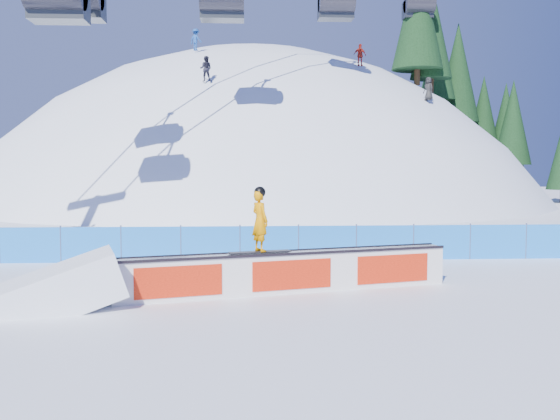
{
  "coord_description": "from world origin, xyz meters",
  "views": [
    {
      "loc": [
        -0.88,
        -16.63,
        3.23
      ],
      "look_at": [
        0.18,
        1.31,
        1.97
      ],
      "focal_mm": 40.0,
      "sensor_mm": 36.0,
      "label": 1
    }
  ],
  "objects": [
    {
      "name": "distant_skiers",
      "position": [
        1.94,
        29.04,
        10.92
      ],
      "size": [
        18.04,
        8.2,
        5.71
      ],
      "color": "black",
      "rests_on": "ground"
    },
    {
      "name": "snow_ramp",
      "position": [
        -5.05,
        -2.31,
        0.0
      ],
      "size": [
        3.29,
        2.53,
        1.82
      ],
      "primitive_type": null,
      "rotation": [
        0.0,
        -0.31,
        0.27
      ],
      "color": "white",
      "rests_on": "ground"
    },
    {
      "name": "treeline",
      "position": [
        22.9,
        42.36,
        9.58
      ],
      "size": [
        20.22,
        11.63,
        20.3
      ],
      "color": "#342315",
      "rests_on": "ground"
    },
    {
      "name": "rail_box",
      "position": [
        0.27,
        -0.83,
        0.52
      ],
      "size": [
        8.68,
        2.97,
        1.06
      ],
      "rotation": [
        0.0,
        0.0,
        0.27
      ],
      "color": "silver",
      "rests_on": "ground"
    },
    {
      "name": "snow_hill",
      "position": [
        0.0,
        42.0,
        -18.0
      ],
      "size": [
        64.0,
        64.0,
        64.0
      ],
      "color": "white",
      "rests_on": "ground"
    },
    {
      "name": "snowboarder",
      "position": [
        -0.47,
        -1.03,
        1.88
      ],
      "size": [
        1.61,
        0.71,
        1.67
      ],
      "rotation": [
        0.0,
        0.0,
        2.13
      ],
      "color": "black",
      "rests_on": "rail_box"
    },
    {
      "name": "safety_fence",
      "position": [
        0.0,
        4.5,
        0.6
      ],
      "size": [
        22.05,
        0.05,
        1.3
      ],
      "color": "blue",
      "rests_on": "ground"
    },
    {
      "name": "ground",
      "position": [
        0.0,
        0.0,
        0.0
      ],
      "size": [
        160.0,
        160.0,
        0.0
      ],
      "primitive_type": "plane",
      "color": "white",
      "rests_on": "ground"
    }
  ]
}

